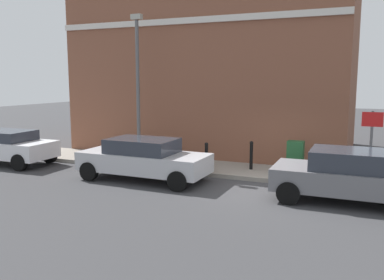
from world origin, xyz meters
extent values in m
plane|color=#38383A|center=(0.00, 0.00, 0.00)|extent=(80.00, 80.00, 0.00)
cube|color=gray|center=(2.08, 6.00, 0.07)|extent=(2.24, 30.00, 0.15)
cube|color=brown|center=(7.13, 4.09, 4.48)|extent=(7.86, 12.18, 8.97)
cube|color=silver|center=(3.16, 4.09, 5.69)|extent=(0.12, 12.18, 0.24)
cube|color=slate|center=(-0.23, -2.19, 0.63)|extent=(1.87, 4.03, 0.62)
cube|color=#2D333D|center=(-0.23, -2.19, 1.20)|extent=(1.63, 1.98, 0.55)
cylinder|color=black|center=(-1.11, -0.75, 0.32)|extent=(0.23, 0.64, 0.64)
cylinder|color=black|center=(0.61, -0.73, 0.32)|extent=(0.23, 0.64, 0.64)
cube|color=#B7B7BC|center=(-0.28, 4.24, 0.63)|extent=(1.76, 4.43, 0.62)
cube|color=#2D333D|center=(-0.28, 4.29, 1.17)|extent=(1.53, 2.25, 0.49)
cylinder|color=black|center=(-1.08, 5.91, 0.32)|extent=(0.23, 0.64, 0.64)
cylinder|color=black|center=(0.54, 5.90, 0.32)|extent=(0.23, 0.64, 0.64)
cylinder|color=black|center=(-1.11, 2.59, 0.32)|extent=(0.23, 0.64, 0.64)
cylinder|color=black|center=(0.51, 2.58, 0.32)|extent=(0.23, 0.64, 0.64)
cube|color=silver|center=(-0.12, 10.88, 0.64)|extent=(1.81, 4.40, 0.64)
cube|color=#2D333D|center=(-0.12, 10.69, 1.15)|extent=(1.56, 2.11, 0.42)
cylinder|color=black|center=(-0.90, 9.23, 0.32)|extent=(0.23, 0.64, 0.64)
cylinder|color=black|center=(0.72, 9.26, 0.32)|extent=(0.23, 0.64, 0.64)
cube|color=#1E4C28|center=(2.04, -0.40, 0.72)|extent=(0.40, 0.55, 1.15)
cube|color=#333333|center=(2.04, -0.40, 0.19)|extent=(0.46, 0.61, 0.08)
cylinder|color=black|center=(2.14, 1.18, 0.62)|extent=(0.12, 0.12, 0.95)
sphere|color=black|center=(2.14, 1.18, 1.12)|extent=(0.14, 0.14, 0.14)
cylinder|color=black|center=(1.21, 2.56, 0.62)|extent=(0.12, 0.12, 0.95)
sphere|color=black|center=(1.21, 2.56, 1.12)|extent=(0.14, 0.14, 0.14)
cylinder|color=#59595B|center=(1.33, -2.76, 1.30)|extent=(0.08, 0.08, 2.30)
cube|color=white|center=(1.31, -2.76, 2.20)|extent=(0.03, 0.56, 0.40)
cube|color=red|center=(1.30, -2.76, 2.20)|extent=(0.01, 0.60, 0.44)
cylinder|color=#59595B|center=(1.97, 5.76, 2.90)|extent=(0.14, 0.14, 5.50)
cube|color=#A5A599|center=(1.97, 5.76, 5.77)|extent=(0.20, 0.44, 0.20)
camera|label=1|loc=(-12.10, -2.63, 3.39)|focal=38.34mm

